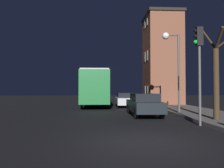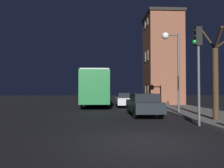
# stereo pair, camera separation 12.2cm
# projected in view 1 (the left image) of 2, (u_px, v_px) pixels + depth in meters

# --- Properties ---
(ground_plane) EXTENTS (120.00, 120.00, 0.00)m
(ground_plane) POSITION_uv_depth(u_px,v_px,m) (142.00, 142.00, 7.17)
(ground_plane) COLOR black
(brick_building) EXTENTS (3.87, 4.49, 10.00)m
(brick_building) POSITION_uv_depth(u_px,v_px,m) (162.00, 59.00, 24.44)
(brick_building) COLOR brown
(brick_building) RESTS_ON sidewalk
(streetlamp) EXTENTS (1.21, 0.48, 5.46)m
(streetlamp) POSITION_uv_depth(u_px,v_px,m) (172.00, 53.00, 14.91)
(streetlamp) COLOR #4C4C4C
(streetlamp) RESTS_ON sidewalk
(traffic_light) EXTENTS (0.43, 0.24, 4.71)m
(traffic_light) POSITION_uv_depth(u_px,v_px,m) (199.00, 55.00, 10.42)
(traffic_light) COLOR #4C4C4C
(traffic_light) RESTS_ON ground
(bare_tree) EXTENTS (0.93, 2.31, 4.99)m
(bare_tree) POSITION_uv_depth(u_px,v_px,m) (216.00, 77.00, 11.23)
(bare_tree) COLOR #382819
(bare_tree) RESTS_ON sidewalk
(bus) EXTENTS (2.60, 9.97, 3.53)m
(bus) POSITION_uv_depth(u_px,v_px,m) (96.00, 86.00, 22.81)
(bus) COLOR #1E6B33
(bus) RESTS_ON ground
(car_near_lane) EXTENTS (1.72, 4.68, 1.46)m
(car_near_lane) POSITION_uv_depth(u_px,v_px,m) (144.00, 104.00, 14.24)
(car_near_lane) COLOR black
(car_near_lane) RESTS_ON ground
(car_mid_lane) EXTENTS (1.88, 3.84, 1.40)m
(car_mid_lane) POSITION_uv_depth(u_px,v_px,m) (126.00, 100.00, 21.54)
(car_mid_lane) COLOR #B7BABF
(car_mid_lane) RESTS_ON ground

